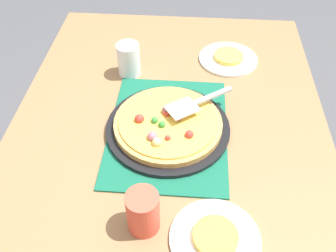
% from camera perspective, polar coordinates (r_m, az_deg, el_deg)
% --- Properties ---
extents(ground_plane, '(8.00, 8.00, 0.00)m').
position_cam_1_polar(ground_plane, '(1.76, 0.00, -17.81)').
color(ground_plane, '#4C4C51').
extents(dining_table, '(1.40, 1.00, 0.75)m').
position_cam_1_polar(dining_table, '(1.22, 0.00, -4.25)').
color(dining_table, olive).
rests_on(dining_table, ground_plane).
extents(placemat, '(0.48, 0.36, 0.01)m').
position_cam_1_polar(placemat, '(1.14, 0.00, -0.60)').
color(placemat, '#145B42').
rests_on(placemat, dining_table).
extents(pizza_pan, '(0.38, 0.38, 0.01)m').
position_cam_1_polar(pizza_pan, '(1.13, 0.00, -0.25)').
color(pizza_pan, black).
rests_on(pizza_pan, placemat).
extents(pizza, '(0.33, 0.33, 0.05)m').
position_cam_1_polar(pizza, '(1.12, -0.06, 0.43)').
color(pizza, tan).
rests_on(pizza, pizza_pan).
extents(plate_near_left, '(0.22, 0.22, 0.01)m').
position_cam_1_polar(plate_near_left, '(0.93, 7.29, -16.98)').
color(plate_near_left, white).
rests_on(plate_near_left, dining_table).
extents(plate_far_right, '(0.22, 0.22, 0.01)m').
position_cam_1_polar(plate_far_right, '(1.44, 9.30, 10.21)').
color(plate_far_right, white).
rests_on(plate_far_right, dining_table).
extents(served_slice_left, '(0.11, 0.11, 0.02)m').
position_cam_1_polar(served_slice_left, '(0.92, 7.36, -16.60)').
color(served_slice_left, gold).
rests_on(served_slice_left, plate_near_left).
extents(served_slice_right, '(0.11, 0.11, 0.02)m').
position_cam_1_polar(served_slice_right, '(1.43, 9.37, 10.63)').
color(served_slice_right, '#EAB747').
rests_on(served_slice_right, plate_far_right).
extents(cup_far, '(0.08, 0.08, 0.12)m').
position_cam_1_polar(cup_far, '(1.33, -6.10, 10.19)').
color(cup_far, white).
rests_on(cup_far, dining_table).
extents(cup_corner, '(0.08, 0.08, 0.12)m').
position_cam_1_polar(cup_corner, '(0.90, -3.89, -13.12)').
color(cup_corner, '#E04C38').
rests_on(cup_corner, dining_table).
extents(pizza_server, '(0.17, 0.21, 0.01)m').
position_cam_1_polar(pizza_server, '(1.13, 4.26, 3.60)').
color(pizza_server, silver).
rests_on(pizza_server, pizza).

